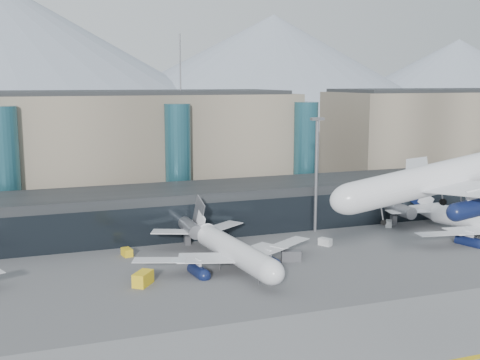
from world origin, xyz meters
name	(u,v)px	position (x,y,z in m)	size (l,w,h in m)	color
ground	(277,333)	(0.00, 0.00, 0.00)	(900.00, 900.00, 0.00)	#515154
concourse	(175,211)	(-0.02, 57.73, 4.97)	(170.00, 27.00, 10.00)	black
terminal_main	(48,152)	(-25.00, 90.00, 15.44)	(130.00, 30.00, 31.00)	gray
terminal_east	(438,137)	(95.00, 90.00, 15.44)	(70.00, 30.00, 31.00)	gray
teal_towers	(96,164)	(-14.99, 74.01, 14.01)	(116.40, 19.40, 46.00)	#245764
mountain_ridge	(89,63)	(15.97, 380.00, 45.74)	(910.00, 400.00, 110.00)	gray
lightmast_mid	(316,168)	(30.00, 48.00, 14.42)	(3.00, 1.20, 25.60)	slate
hero_jet	(466,165)	(21.19, -9.87, 23.14)	(34.62, 34.25, 11.19)	silver
jet_parked_mid	(226,240)	(3.36, 31.57, 4.58)	(37.39, 37.19, 12.11)	silver
jet_parked_right	(474,215)	(60.55, 32.50, 4.74)	(37.09, 39.01, 12.53)	silver
veh_b	(127,252)	(-13.14, 42.96, 0.75)	(2.60, 1.60, 1.50)	gold
veh_c	(291,256)	(15.47, 29.15, 1.02)	(3.66, 1.93, 2.03)	#48494D
veh_d	(389,224)	(48.08, 46.00, 0.74)	(2.61, 1.40, 1.49)	silver
veh_g	(325,242)	(26.59, 36.69, 0.76)	(2.59, 1.51, 1.51)	silver
veh_h	(143,279)	(-13.36, 25.23, 1.12)	(4.07, 2.14, 2.25)	gold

